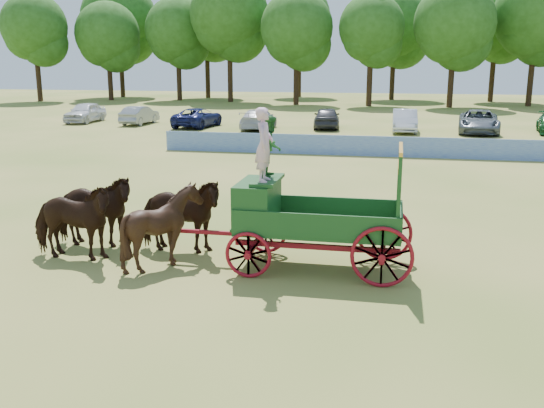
% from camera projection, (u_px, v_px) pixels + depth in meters
% --- Properties ---
extents(ground, '(160.00, 160.00, 0.00)m').
position_uv_depth(ground, '(458.00, 279.00, 13.84)').
color(ground, tan).
rests_on(ground, ground).
extents(horse_lead_left, '(2.35, 1.08, 1.98)m').
position_uv_depth(horse_lead_left, '(72.00, 221.00, 14.98)').
color(horse_lead_left, black).
rests_on(horse_lead_left, ground).
extents(horse_lead_right, '(2.40, 1.20, 1.98)m').
position_uv_depth(horse_lead_right, '(93.00, 211.00, 16.03)').
color(horse_lead_right, black).
rests_on(horse_lead_right, ground).
extents(horse_wheel_left, '(2.07, 1.91, 1.98)m').
position_uv_depth(horse_wheel_left, '(163.00, 227.00, 14.51)').
color(horse_wheel_left, black).
rests_on(horse_wheel_left, ground).
extents(horse_wheel_right, '(2.36, 1.10, 1.98)m').
position_uv_depth(horse_wheel_right, '(179.00, 215.00, 15.56)').
color(horse_wheel_right, black).
rests_on(horse_wheel_right, ground).
extents(farm_dray, '(5.99, 2.00, 3.85)m').
position_uv_depth(farm_dray, '(289.00, 201.00, 14.32)').
color(farm_dray, maroon).
rests_on(farm_dray, ground).
extents(sponsor_banner, '(26.00, 0.08, 1.05)m').
position_uv_depth(sponsor_banner, '(406.00, 147.00, 31.07)').
color(sponsor_banner, '#2043B0').
rests_on(sponsor_banner, ground).
extents(parked_cars, '(42.19, 7.01, 1.59)m').
position_uv_depth(parked_cars, '(344.00, 119.00, 43.24)').
color(parked_cars, silver).
rests_on(parked_cars, ground).
extents(treeline, '(94.40, 23.63, 15.09)m').
position_uv_depth(treeline, '(372.00, 19.00, 69.15)').
color(treeline, '#382314').
rests_on(treeline, ground).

